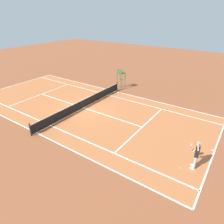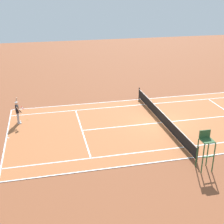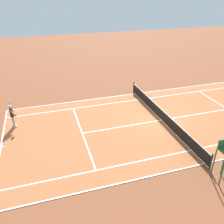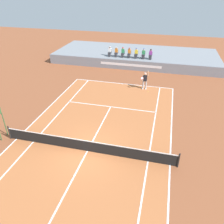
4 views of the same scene
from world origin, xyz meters
The scene contains 5 objects.
ground_plane centered at (0.00, 0.00, 0.00)m, with size 80.00×80.00×0.00m, color brown.
court centered at (0.00, 0.00, 0.01)m, with size 11.08×23.88×0.03m.
net centered at (0.00, 0.00, 0.52)m, with size 11.98×0.10×1.07m.
tennis_player centered at (2.49, 11.12, 0.99)m, with size 0.75×0.70×2.08m.
tennis_ball centered at (2.98, 10.50, 0.03)m, with size 0.07×0.07×0.07m, color #D1E533.
Camera 3 is at (-14.51, 8.68, 9.53)m, focal length 38.23 mm.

